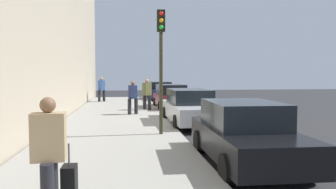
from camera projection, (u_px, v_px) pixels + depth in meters
ground_plane at (190, 121)px, 15.02m from camera, size 56.00×56.00×0.00m
sidewalk at (117, 121)px, 14.60m from camera, size 28.00×4.60×0.15m
lane_stripe_centre at (257, 120)px, 15.42m from camera, size 28.00×0.14×0.01m
snow_bank_curb at (168, 114)px, 17.06m from camera, size 6.33×0.56×0.22m
parked_car_navy at (160, 91)px, 26.54m from camera, size 4.21×1.99×1.51m
parked_car_maroon at (171, 97)px, 20.04m from camera, size 4.35×1.98×1.51m
parked_car_silver at (190, 107)px, 14.02m from camera, size 4.79×2.00×1.51m
parked_car_black at (245, 134)px, 7.84m from camera, size 4.25×1.94×1.51m
pedestrian_navy_coat at (133, 97)px, 16.43m from camera, size 0.53×0.51×1.66m
pedestrian_blue_coat at (102, 89)px, 23.86m from camera, size 0.56×0.52×1.76m
pedestrian_tan_coat at (49, 153)px, 4.67m from camera, size 0.56×0.48×1.71m
pedestrian_olive_coat at (147, 93)px, 18.53m from camera, size 0.53×0.54×1.73m
traffic_light_pole at (161, 50)px, 10.93m from camera, size 0.35×0.26×4.13m
rolling_suitcase at (69, 183)px, 5.25m from camera, size 0.34×0.22×0.94m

